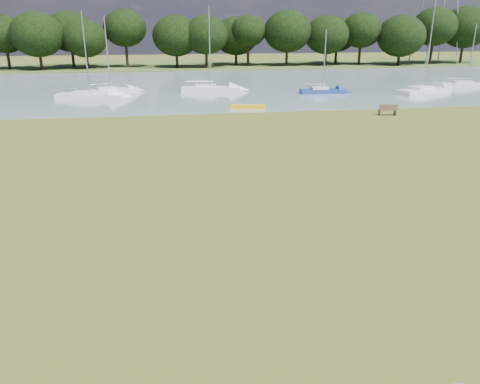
{
  "coord_description": "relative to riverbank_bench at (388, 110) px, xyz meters",
  "views": [
    {
      "loc": [
        -4.15,
        -19.85,
        7.63
      ],
      "look_at": [
        -1.25,
        -2.0,
        1.11
      ],
      "focal_mm": 35.0,
      "sensor_mm": 36.0,
      "label": 1
    }
  ],
  "objects": [
    {
      "name": "ground",
      "position": [
        -15.29,
        -18.65,
        -0.5
      ],
      "size": [
        220.0,
        220.0,
        0.0
      ],
      "primitive_type": "plane",
      "color": "brown"
    },
    {
      "name": "river",
      "position": [
        -15.29,
        23.35,
        -0.5
      ],
      "size": [
        220.0,
        40.0,
        0.1
      ],
      "primitive_type": "cube",
      "color": "gray",
      "rests_on": "ground"
    },
    {
      "name": "far_bank",
      "position": [
        -15.29,
        53.35,
        -0.5
      ],
      "size": [
        220.0,
        20.0,
        0.4
      ],
      "primitive_type": "cube",
      "color": "#4C6626",
      "rests_on": "ground"
    },
    {
      "name": "riverbank_bench",
      "position": [
        0.0,
        0.0,
        0.0
      ],
      "size": [
        1.66,
        0.69,
        0.99
      ],
      "rotation": [
        0.0,
        0.0,
        -0.13
      ],
      "color": "brown",
      "rests_on": "ground"
    },
    {
      "name": "kayak",
      "position": [
        -11.56,
        5.35,
        -0.28
      ],
      "size": [
        3.47,
        1.58,
        0.34
      ],
      "primitive_type": "cube",
      "rotation": [
        0.0,
        0.0,
        -0.24
      ],
      "color": "#E5B80B",
      "rests_on": "river"
    },
    {
      "name": "tree_line",
      "position": [
        -19.84,
        49.35,
        5.6
      ],
      "size": [
        131.54,
        8.48,
        10.26
      ],
      "color": "black",
      "rests_on": "far_bank"
    },
    {
      "name": "sailboat_1",
      "position": [
        18.94,
        16.97,
        -0.03
      ],
      "size": [
        6.59,
        3.18,
        7.62
      ],
      "rotation": [
        0.0,
        0.0,
        -0.23
      ],
      "color": "silver",
      "rests_on": "river"
    },
    {
      "name": "sailboat_3",
      "position": [
        -27.32,
        14.37,
        -0.01
      ],
      "size": [
        7.5,
        3.79,
        8.86
      ],
      "rotation": [
        0.0,
        0.0,
        -0.26
      ],
      "color": "silver",
      "rests_on": "river"
    },
    {
      "name": "sailboat_4",
      "position": [
        -13.96,
        17.57,
        0.06
      ],
      "size": [
        7.04,
        2.64,
        9.57
      ],
      "rotation": [
        0.0,
        0.0,
        -0.11
      ],
      "color": "silver",
      "rests_on": "river"
    },
    {
      "name": "sailboat_5",
      "position": [
        -1.29,
        13.97,
        0.0
      ],
      "size": [
        5.31,
        1.61,
        6.98
      ],
      "rotation": [
        0.0,
        0.0,
        -0.03
      ],
      "color": "navy",
      "rests_on": "river"
    },
    {
      "name": "sailboat_6",
      "position": [
        -25.44,
        17.5,
        0.05
      ],
      "size": [
        6.15,
        3.77,
        8.45
      ],
      "rotation": [
        0.0,
        0.0,
        0.38
      ],
      "color": "silver",
      "rests_on": "river"
    },
    {
      "name": "sailboat_7",
      "position": [
        10.43,
        12.44,
        0.04
      ],
      "size": [
        7.84,
        5.04,
        10.08
      ],
      "rotation": [
        0.0,
        0.0,
        0.42
      ],
      "color": "silver",
      "rests_on": "river"
    }
  ]
}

